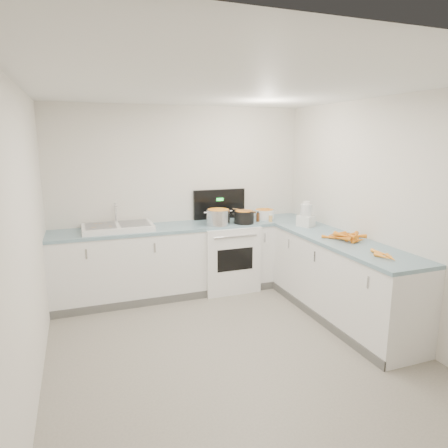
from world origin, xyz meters
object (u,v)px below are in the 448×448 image
object	(u,v)px
stove	(226,255)
sink	(118,227)
steel_pot	(218,218)
black_pot	(244,218)
food_processor	(306,216)
spice_jar	(270,218)
extract_bottle	(258,217)
mixing_bowl	(264,214)

from	to	relation	value
stove	sink	distance (m)	1.54
stove	sink	world-z (taller)	stove
steel_pot	black_pot	world-z (taller)	steel_pot
black_pot	food_processor	distance (m)	0.83
sink	spice_jar	xyz separation A→B (m)	(2.04, -0.19, 0.01)
extract_bottle	spice_jar	xyz separation A→B (m)	(0.16, -0.07, -0.01)
black_pot	stove	bearing A→B (deg)	142.44
steel_pot	extract_bottle	distance (m)	0.59
black_pot	mixing_bowl	distance (m)	0.45
steel_pot	mixing_bowl	world-z (taller)	steel_pot
steel_pot	extract_bottle	world-z (taller)	steel_pot
stove	food_processor	world-z (taller)	stove
stove	steel_pot	world-z (taller)	stove
mixing_bowl	spice_jar	size ratio (longest dim) A/B	3.19
sink	black_pot	size ratio (longest dim) A/B	3.24
stove	extract_bottle	world-z (taller)	stove
sink	extract_bottle	xyz separation A→B (m)	(1.88, -0.12, 0.02)
steel_pot	spice_jar	world-z (taller)	steel_pot
sink	steel_pot	bearing A→B (deg)	-6.43
stove	sink	xyz separation A→B (m)	(-1.45, 0.02, 0.50)
stove	steel_pot	bearing A→B (deg)	-141.77
spice_jar	extract_bottle	bearing A→B (deg)	157.74
stove	extract_bottle	size ratio (longest dim) A/B	11.50
steel_pot	black_pot	distance (m)	0.36
stove	spice_jar	xyz separation A→B (m)	(0.59, -0.17, 0.51)
stove	sink	size ratio (longest dim) A/B	1.58
spice_jar	food_processor	xyz separation A→B (m)	(0.29, -0.44, 0.10)
steel_pot	food_processor	bearing A→B (deg)	-24.77
sink	extract_bottle	size ratio (longest dim) A/B	7.27
stove	steel_pot	xyz separation A→B (m)	(-0.16, -0.13, 0.56)
sink	mixing_bowl	xyz separation A→B (m)	(2.05, 0.04, 0.03)
mixing_bowl	extract_bottle	xyz separation A→B (m)	(-0.18, -0.16, -0.01)
food_processor	sink	bearing A→B (deg)	164.95
stove	mixing_bowl	size ratio (longest dim) A/B	4.76
spice_jar	black_pot	bearing A→B (deg)	176.81
extract_bottle	stove	bearing A→B (deg)	165.79
stove	extract_bottle	xyz separation A→B (m)	(0.43, -0.11, 0.52)
sink	black_pot	world-z (taller)	sink
sink	black_pot	bearing A→B (deg)	-5.81
steel_pot	food_processor	distance (m)	1.15
stove	spice_jar	bearing A→B (deg)	-16.48
extract_bottle	food_processor	world-z (taller)	food_processor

